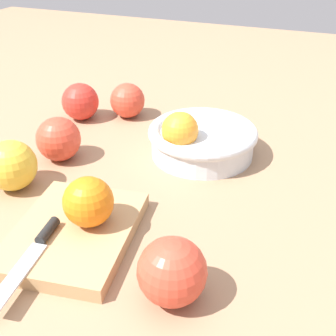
{
  "coord_description": "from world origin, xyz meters",
  "views": [
    {
      "loc": [
        0.55,
        0.29,
        0.39
      ],
      "look_at": [
        -0.0,
        0.07,
        0.04
      ],
      "focal_mm": 46.81,
      "sensor_mm": 36.0,
      "label": 1
    }
  ],
  "objects_px": {
    "bowl": "(200,139)",
    "apple_front_left_2": "(127,100)",
    "cutting_board": "(74,233)",
    "orange_on_board": "(88,202)",
    "apple_front_right": "(11,165)",
    "apple_back_right": "(172,271)",
    "knife": "(36,248)",
    "apple_front_left": "(80,102)",
    "apple_front_center": "(58,139)"
  },
  "relations": [
    {
      "from": "knife",
      "to": "apple_front_left",
      "type": "distance_m",
      "value": 0.46
    },
    {
      "from": "cutting_board",
      "to": "knife",
      "type": "height_order",
      "value": "knife"
    },
    {
      "from": "bowl",
      "to": "apple_back_right",
      "type": "height_order",
      "value": "bowl"
    },
    {
      "from": "bowl",
      "to": "orange_on_board",
      "type": "xyz_separation_m",
      "value": [
        0.28,
        -0.07,
        0.02
      ]
    },
    {
      "from": "knife",
      "to": "apple_front_left_2",
      "type": "distance_m",
      "value": 0.47
    },
    {
      "from": "apple_front_left",
      "to": "apple_front_center",
      "type": "xyz_separation_m",
      "value": [
        0.17,
        0.06,
        0.0
      ]
    },
    {
      "from": "bowl",
      "to": "apple_front_left_2",
      "type": "xyz_separation_m",
      "value": [
        -0.11,
        -0.2,
        0.0
      ]
    },
    {
      "from": "cutting_board",
      "to": "apple_front_left",
      "type": "bearing_deg",
      "value": -150.15
    },
    {
      "from": "bowl",
      "to": "knife",
      "type": "distance_m",
      "value": 0.37
    },
    {
      "from": "bowl",
      "to": "orange_on_board",
      "type": "height_order",
      "value": "bowl"
    },
    {
      "from": "orange_on_board",
      "to": "apple_front_left",
      "type": "xyz_separation_m",
      "value": [
        -0.34,
        -0.22,
        -0.02
      ]
    },
    {
      "from": "cutting_board",
      "to": "orange_on_board",
      "type": "relative_size",
      "value": 2.95
    },
    {
      "from": "apple_front_right",
      "to": "bowl",
      "type": "bearing_deg",
      "value": 131.2
    },
    {
      "from": "knife",
      "to": "apple_front_left_2",
      "type": "height_order",
      "value": "apple_front_left_2"
    },
    {
      "from": "bowl",
      "to": "apple_front_center",
      "type": "height_order",
      "value": "bowl"
    },
    {
      "from": "knife",
      "to": "apple_front_left_2",
      "type": "xyz_separation_m",
      "value": [
        -0.46,
        -0.1,
        0.01
      ]
    },
    {
      "from": "apple_front_left",
      "to": "apple_front_right",
      "type": "relative_size",
      "value": 0.96
    },
    {
      "from": "apple_front_left_2",
      "to": "cutting_board",
      "type": "bearing_deg",
      "value": 15.99
    },
    {
      "from": "apple_front_left_2",
      "to": "orange_on_board",
      "type": "bearing_deg",
      "value": 18.99
    },
    {
      "from": "cutting_board",
      "to": "orange_on_board",
      "type": "height_order",
      "value": "orange_on_board"
    },
    {
      "from": "apple_front_left",
      "to": "apple_front_left_2",
      "type": "relative_size",
      "value": 1.05
    },
    {
      "from": "apple_front_left_2",
      "to": "apple_back_right",
      "type": "xyz_separation_m",
      "value": [
        0.45,
        0.28,
        0.0
      ]
    },
    {
      "from": "bowl",
      "to": "orange_on_board",
      "type": "distance_m",
      "value": 0.29
    },
    {
      "from": "orange_on_board",
      "to": "apple_front_right",
      "type": "height_order",
      "value": "orange_on_board"
    },
    {
      "from": "apple_front_center",
      "to": "apple_front_left",
      "type": "bearing_deg",
      "value": -160.93
    },
    {
      "from": "bowl",
      "to": "apple_front_right",
      "type": "height_order",
      "value": "bowl"
    },
    {
      "from": "bowl",
      "to": "knife",
      "type": "relative_size",
      "value": 1.28
    },
    {
      "from": "bowl",
      "to": "apple_front_center",
      "type": "distance_m",
      "value": 0.26
    },
    {
      "from": "apple_front_right",
      "to": "apple_back_right",
      "type": "xyz_separation_m",
      "value": [
        0.13,
        0.33,
        -0.0
      ]
    },
    {
      "from": "apple_front_right",
      "to": "apple_front_center",
      "type": "bearing_deg",
      "value": 171.93
    },
    {
      "from": "orange_on_board",
      "to": "apple_front_right",
      "type": "bearing_deg",
      "value": -108.65
    },
    {
      "from": "cutting_board",
      "to": "apple_front_right",
      "type": "height_order",
      "value": "apple_front_right"
    },
    {
      "from": "apple_back_right",
      "to": "apple_front_right",
      "type": "bearing_deg",
      "value": -111.29
    },
    {
      "from": "orange_on_board",
      "to": "knife",
      "type": "bearing_deg",
      "value": -23.87
    },
    {
      "from": "apple_front_center",
      "to": "apple_back_right",
      "type": "bearing_deg",
      "value": 52.66
    },
    {
      "from": "orange_on_board",
      "to": "knife",
      "type": "height_order",
      "value": "orange_on_board"
    },
    {
      "from": "cutting_board",
      "to": "apple_front_right",
      "type": "bearing_deg",
      "value": -115.65
    },
    {
      "from": "apple_front_left_2",
      "to": "apple_front_right",
      "type": "distance_m",
      "value": 0.33
    },
    {
      "from": "apple_front_right",
      "to": "apple_back_right",
      "type": "relative_size",
      "value": 1.02
    },
    {
      "from": "orange_on_board",
      "to": "apple_front_left",
      "type": "distance_m",
      "value": 0.41
    },
    {
      "from": "cutting_board",
      "to": "knife",
      "type": "relative_size",
      "value": 1.31
    },
    {
      "from": "apple_front_left",
      "to": "apple_front_right",
      "type": "height_order",
      "value": "apple_front_right"
    },
    {
      "from": "apple_front_left",
      "to": "cutting_board",
      "type": "bearing_deg",
      "value": 29.85
    },
    {
      "from": "knife",
      "to": "orange_on_board",
      "type": "bearing_deg",
      "value": 156.13
    },
    {
      "from": "bowl",
      "to": "apple_front_right",
      "type": "relative_size",
      "value": 2.42
    },
    {
      "from": "orange_on_board",
      "to": "apple_front_left_2",
      "type": "relative_size",
      "value": 0.92
    },
    {
      "from": "apple_front_right",
      "to": "apple_front_center",
      "type": "relative_size",
      "value": 1.03
    },
    {
      "from": "bowl",
      "to": "apple_front_left_2",
      "type": "height_order",
      "value": "bowl"
    },
    {
      "from": "knife",
      "to": "apple_front_right",
      "type": "xyz_separation_m",
      "value": [
        -0.14,
        -0.14,
        0.02
      ]
    },
    {
      "from": "apple_back_right",
      "to": "apple_front_left",
      "type": "bearing_deg",
      "value": -137.77
    }
  ]
}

